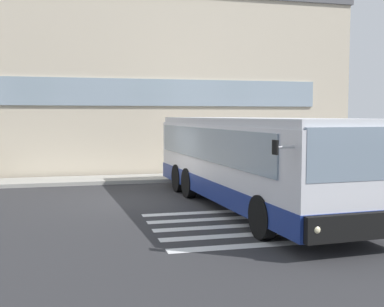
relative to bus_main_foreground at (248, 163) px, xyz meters
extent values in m
cube|color=#2B2B2D|center=(-3.06, 1.95, -1.34)|extent=(80.00, 90.00, 0.02)
cube|color=silver|center=(-1.06, -4.05, -1.33)|extent=(4.40, 0.36, 0.01)
cube|color=silver|center=(-1.06, -3.15, -1.33)|extent=(4.40, 0.36, 0.01)
cube|color=silver|center=(-1.06, -2.25, -1.33)|extent=(4.40, 0.36, 0.01)
cube|color=silver|center=(-1.06, -1.35, -1.33)|extent=(4.40, 0.36, 0.01)
cube|color=silver|center=(-1.06, -0.45, -1.33)|extent=(4.40, 0.36, 0.01)
cube|color=beige|center=(-3.06, 13.95, 2.76)|extent=(22.68, 12.00, 8.18)
cube|color=#56565B|center=(-3.06, 13.95, 7.00)|extent=(22.88, 12.20, 0.30)
cube|color=#8C9EAD|center=(-2.06, 7.91, 2.47)|extent=(16.68, 0.10, 1.20)
cube|color=#9E9B93|center=(-3.06, 6.75, -1.26)|extent=(26.68, 2.00, 0.15)
cube|color=silver|center=(0.00, 0.02, 0.09)|extent=(3.18, 10.82, 2.15)
cube|color=navy|center=(0.00, 0.02, -0.71)|extent=(3.22, 10.86, 0.55)
cube|color=silver|center=(0.00, 0.02, 1.27)|extent=(3.07, 10.61, 0.20)
cube|color=gray|center=(0.31, -5.26, 0.69)|extent=(2.35, 0.26, 1.05)
cube|color=gray|center=(1.27, 0.40, 0.59)|extent=(0.60, 9.47, 0.95)
cube|color=gray|center=(-1.31, 0.25, 0.59)|extent=(0.60, 9.47, 0.95)
cube|color=black|center=(0.31, -5.26, 1.05)|extent=(2.15, 0.23, 0.28)
cube|color=black|center=(0.32, -5.39, -0.70)|extent=(2.46, 0.34, 0.52)
sphere|color=beige|center=(-0.70, -5.49, -0.68)|extent=(0.18, 0.18, 0.18)
cylinder|color=#B7B7BF|center=(-1.19, -5.15, 0.84)|extent=(0.40, 0.07, 0.05)
cube|color=black|center=(-1.39, -5.16, 0.84)|extent=(0.05, 0.20, 0.28)
cylinder|color=black|center=(1.38, -3.44, -0.83)|extent=(0.36, 1.02, 1.00)
cylinder|color=black|center=(-0.96, -3.58, -0.83)|extent=(0.36, 1.02, 1.00)
cylinder|color=black|center=(1.05, 2.23, -0.83)|extent=(0.36, 1.02, 1.00)
cylinder|color=black|center=(-1.30, 2.09, -0.83)|extent=(0.36, 1.02, 1.00)
cylinder|color=black|center=(0.97, 3.53, -0.83)|extent=(0.36, 1.02, 1.00)
cylinder|color=black|center=(-1.38, 3.39, -0.83)|extent=(0.36, 1.02, 1.00)
camera|label=1|loc=(-5.04, -13.44, 1.44)|focal=44.72mm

